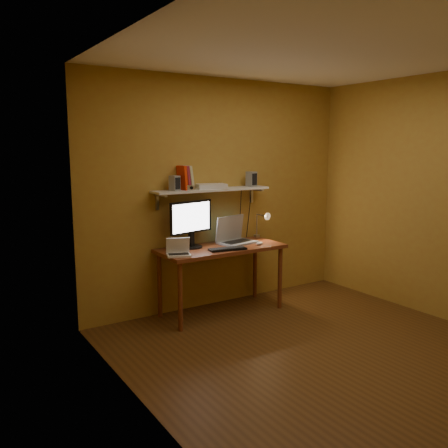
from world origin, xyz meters
TOP-DOWN VIEW (x-y plane):
  - room at (0.00, 0.00)m, footprint 3.44×3.24m
  - desk at (-0.19, 1.28)m, footprint 1.40×0.60m
  - wall_shelf at (-0.19, 1.47)m, footprint 1.40×0.25m
  - monitor at (-0.49, 1.42)m, footprint 0.56×0.28m
  - laptop at (0.05, 1.40)m, footprint 0.46×0.37m
  - netbook at (-0.79, 1.16)m, footprint 0.28×0.24m
  - keyboard at (-0.23, 1.10)m, footprint 0.42×0.21m
  - mouse at (0.22, 1.14)m, footprint 0.11×0.09m
  - desk_lamp at (0.47, 1.41)m, footprint 0.09×0.23m
  - speaker_left at (-0.66, 1.47)m, footprint 0.11×0.11m
  - speaker_right at (0.34, 1.47)m, footprint 0.11×0.11m
  - books at (-0.51, 1.50)m, footprint 0.14×0.18m
  - shelf_camera at (-0.49, 1.42)m, footprint 0.10×0.05m
  - router at (-0.20, 1.48)m, footprint 0.37×0.30m

SIDE VIEW (x-z plane):
  - desk at x=-0.19m, z-range 0.29..1.04m
  - keyboard at x=-0.23m, z-range 0.75..0.77m
  - mouse at x=0.22m, z-range 0.75..0.78m
  - netbook at x=-0.79m, z-range 0.71..0.89m
  - laptop at x=0.05m, z-range 0.68..0.98m
  - desk_lamp at x=0.47m, z-range 0.77..1.15m
  - monitor at x=-0.49m, z-range 0.78..1.29m
  - room at x=0.00m, z-range -0.02..2.62m
  - wall_shelf at x=-0.19m, z-range 1.26..1.46m
  - router at x=-0.20m, z-range 1.38..1.43m
  - shelf_camera at x=-0.49m, z-range 1.38..1.43m
  - speaker_left at x=-0.66m, z-range 1.38..1.53m
  - speaker_right at x=0.34m, z-range 1.38..1.55m
  - books at x=-0.51m, z-range 1.37..1.63m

